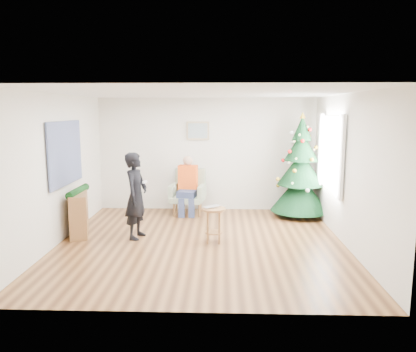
{
  "coord_description": "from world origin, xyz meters",
  "views": [
    {
      "loc": [
        0.36,
        -6.87,
        2.31
      ],
      "look_at": [
        0.1,
        0.6,
        1.1
      ],
      "focal_mm": 35.0,
      "sensor_mm": 36.0,
      "label": 1
    }
  ],
  "objects_px": {
    "armchair": "(188,197)",
    "console": "(79,213)",
    "christmas_tree": "(301,170)",
    "stool": "(214,225)",
    "standing_man": "(136,196)"
  },
  "relations": [
    {
      "from": "stool",
      "to": "christmas_tree",
      "type": "bearing_deg",
      "value": 45.52
    },
    {
      "from": "stool",
      "to": "standing_man",
      "type": "relative_size",
      "value": 0.4
    },
    {
      "from": "armchair",
      "to": "console",
      "type": "xyz_separation_m",
      "value": [
        -1.93,
        -1.6,
        0.03
      ]
    },
    {
      "from": "stool",
      "to": "armchair",
      "type": "height_order",
      "value": "armchair"
    },
    {
      "from": "armchair",
      "to": "console",
      "type": "height_order",
      "value": "armchair"
    },
    {
      "from": "stool",
      "to": "armchair",
      "type": "xyz_separation_m",
      "value": [
        -0.62,
        2.03,
        0.05
      ]
    },
    {
      "from": "armchair",
      "to": "console",
      "type": "relative_size",
      "value": 1.0
    },
    {
      "from": "christmas_tree",
      "to": "standing_man",
      "type": "height_order",
      "value": "christmas_tree"
    },
    {
      "from": "christmas_tree",
      "to": "console",
      "type": "height_order",
      "value": "christmas_tree"
    },
    {
      "from": "stool",
      "to": "armchair",
      "type": "bearing_deg",
      "value": 106.95
    },
    {
      "from": "christmas_tree",
      "to": "console",
      "type": "relative_size",
      "value": 2.28
    },
    {
      "from": "christmas_tree",
      "to": "stool",
      "type": "bearing_deg",
      "value": -134.48
    },
    {
      "from": "armchair",
      "to": "console",
      "type": "distance_m",
      "value": 2.51
    },
    {
      "from": "christmas_tree",
      "to": "armchair",
      "type": "height_order",
      "value": "christmas_tree"
    },
    {
      "from": "christmas_tree",
      "to": "console",
      "type": "distance_m",
      "value": 4.68
    }
  ]
}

